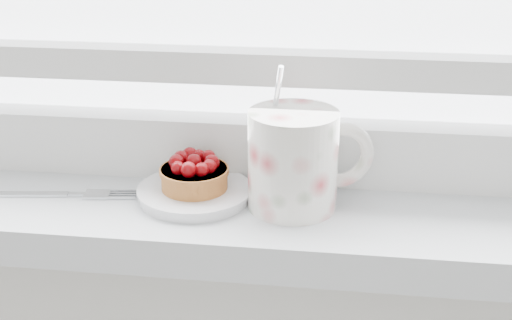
% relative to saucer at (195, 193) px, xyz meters
% --- Properties ---
extents(saucer, '(0.12, 0.12, 0.01)m').
position_rel_saucer_xyz_m(saucer, '(0.00, 0.00, 0.00)').
color(saucer, silver).
rests_on(saucer, windowsill).
extents(raspberry_tart, '(0.07, 0.07, 0.04)m').
position_rel_saucer_xyz_m(raspberry_tart, '(-0.00, 0.00, 0.02)').
color(raspberry_tart, '#985421').
rests_on(raspberry_tart, saucer).
extents(floral_mug, '(0.14, 0.12, 0.15)m').
position_rel_saucer_xyz_m(floral_mug, '(0.11, -0.01, 0.05)').
color(floral_mug, white).
rests_on(floral_mug, windowsill).
extents(fork, '(0.18, 0.04, 0.00)m').
position_rel_saucer_xyz_m(fork, '(-0.15, -0.01, -0.00)').
color(fork, silver).
rests_on(fork, windowsill).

